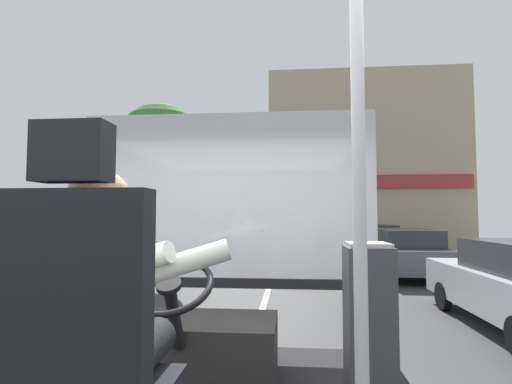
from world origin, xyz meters
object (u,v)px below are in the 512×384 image
parked_car_charcoal (403,251)px  bus_driver (104,304)px  driver_seat (85,371)px  parked_car_green (374,240)px  fare_box (369,337)px  handrail_pole (360,219)px  steering_console (191,348)px

parked_car_charcoal → bus_driver: bearing=-110.6°
driver_seat → parked_car_green: (4.15, 15.62, -0.59)m
fare_box → driver_seat: bearing=-141.8°
bus_driver → parked_car_green: bus_driver is taller
driver_seat → handrail_pole: handrail_pole is taller
bus_driver → steering_console: bus_driver is taller
bus_driver → parked_car_charcoal: size_ratio=0.20×
fare_box → parked_car_charcoal: fare_box is taller
handrail_pole → parked_car_green: bearing=78.1°
driver_seat → fare_box: driver_seat is taller
parked_car_green → handrail_pole: bearing=-101.9°
parked_car_green → steering_console: bearing=-106.2°
fare_box → parked_car_charcoal: bearing=73.4°
driver_seat → handrail_pole: size_ratio=0.64×
bus_driver → steering_console: bearing=90.0°
handrail_pole → bus_driver: bearing=177.2°
driver_seat → fare_box: (1.03, 0.81, -0.12)m
fare_box → bus_driver: bearing=-145.8°
parked_car_charcoal → parked_car_green: (0.19, 4.98, 0.00)m
driver_seat → steering_console: driver_seat is taller
driver_seat → steering_console: 1.35m
handrail_pole → steering_console: bearing=125.2°
parked_car_green → fare_box: bearing=-101.9°
handrail_pole → fare_box: (0.17, 0.74, -0.60)m
bus_driver → steering_console: size_ratio=0.75×
bus_driver → parked_car_charcoal: bus_driver is taller
bus_driver → steering_console: (0.00, 1.19, -0.55)m
bus_driver → driver_seat: bearing=-90.0°
bus_driver → parked_car_green: 16.07m
driver_seat → steering_console: bearing=90.0°
parked_car_charcoal → parked_car_green: parked_car_green is taller
parked_car_charcoal → fare_box: bearing=-106.6°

